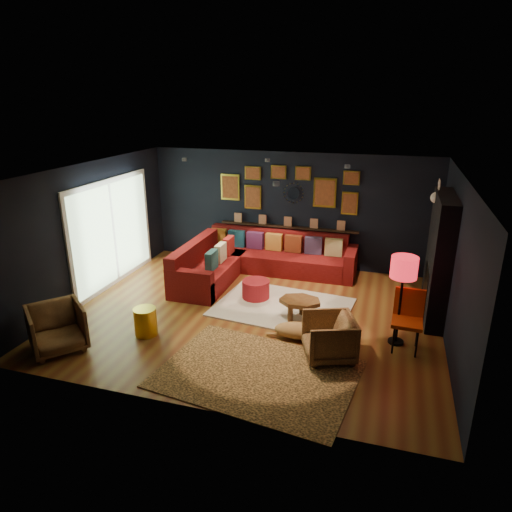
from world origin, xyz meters
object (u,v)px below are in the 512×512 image
(coffee_table, at_px, (300,303))
(armchair_right, at_px, (329,335))
(gold_stool, at_px, (145,322))
(orange_chair, at_px, (408,315))
(floor_lamp, at_px, (404,272))
(sectional, at_px, (251,261))
(armchair_left, at_px, (57,326))
(dog, at_px, (300,328))
(pouf, at_px, (256,289))

(coffee_table, xyz_separation_m, armchair_right, (0.66, -1.05, 0.04))
(gold_stool, xyz_separation_m, orange_chair, (4.12, 0.82, 0.34))
(floor_lamp, bearing_deg, sectional, 145.70)
(floor_lamp, bearing_deg, armchair_right, -142.89)
(armchair_left, bearing_deg, gold_stool, -12.08)
(armchair_left, distance_m, orange_chair, 5.43)
(armchair_right, height_order, dog, armchair_right)
(sectional, relative_size, floor_lamp, 2.32)
(coffee_table, bearing_deg, orange_chair, -13.02)
(armchair_right, height_order, floor_lamp, floor_lamp)
(armchair_right, bearing_deg, armchair_left, -96.88)
(dog, bearing_deg, coffee_table, 98.09)
(pouf, bearing_deg, sectional, 111.75)
(pouf, height_order, armchair_right, armchair_right)
(orange_chair, bearing_deg, sectional, 148.18)
(pouf, height_order, gold_stool, gold_stool)
(pouf, height_order, armchair_left, armchair_left)
(dog, bearing_deg, pouf, 127.31)
(sectional, distance_m, gold_stool, 3.17)
(orange_chair, bearing_deg, floor_lamp, 145.07)
(floor_lamp, bearing_deg, armchair_left, -161.04)
(armchair_left, height_order, floor_lamp, floor_lamp)
(coffee_table, height_order, armchair_left, armchair_left)
(armchair_left, xyz_separation_m, orange_chair, (5.18, 1.63, 0.17))
(sectional, relative_size, pouf, 6.38)
(coffee_table, xyz_separation_m, floor_lamp, (1.64, -0.31, 0.90))
(coffee_table, bearing_deg, armchair_left, -149.01)
(pouf, bearing_deg, floor_lamp, -19.73)
(sectional, xyz_separation_m, gold_stool, (-0.87, -3.04, -0.09))
(orange_chair, bearing_deg, coffee_table, 169.60)
(sectional, xyz_separation_m, coffee_table, (1.47, -1.81, 0.01))
(sectional, bearing_deg, armchair_right, -53.36)
(armchair_left, bearing_deg, orange_chair, -32.08)
(orange_chair, xyz_separation_m, floor_lamp, (-0.13, 0.10, 0.66))
(pouf, bearing_deg, armchair_left, -131.83)
(coffee_table, xyz_separation_m, pouf, (-1.00, 0.64, -0.12))
(armchair_right, distance_m, gold_stool, 3.01)
(coffee_table, bearing_deg, pouf, 147.47)
(sectional, bearing_deg, dog, -56.62)
(sectional, xyz_separation_m, pouf, (0.47, -1.18, -0.11))
(armchair_left, distance_m, dog, 3.82)
(armchair_left, bearing_deg, sectional, 13.81)
(coffee_table, height_order, gold_stool, gold_stool)
(orange_chair, bearing_deg, dog, -169.51)
(armchair_left, bearing_deg, floor_lamp, -30.63)
(sectional, relative_size, gold_stool, 7.27)
(pouf, distance_m, dog, 1.71)
(sectional, xyz_separation_m, dog, (1.61, -2.45, -0.12))
(armchair_right, distance_m, floor_lamp, 1.50)
(armchair_left, xyz_separation_m, armchair_right, (4.06, 0.99, -0.03))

